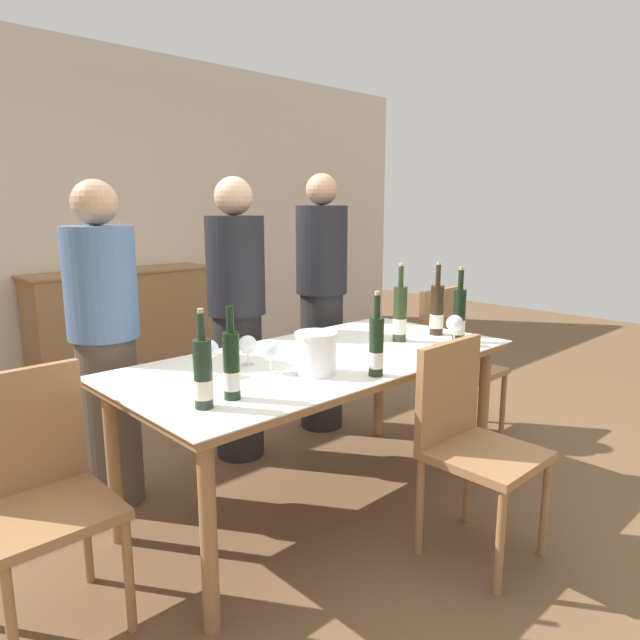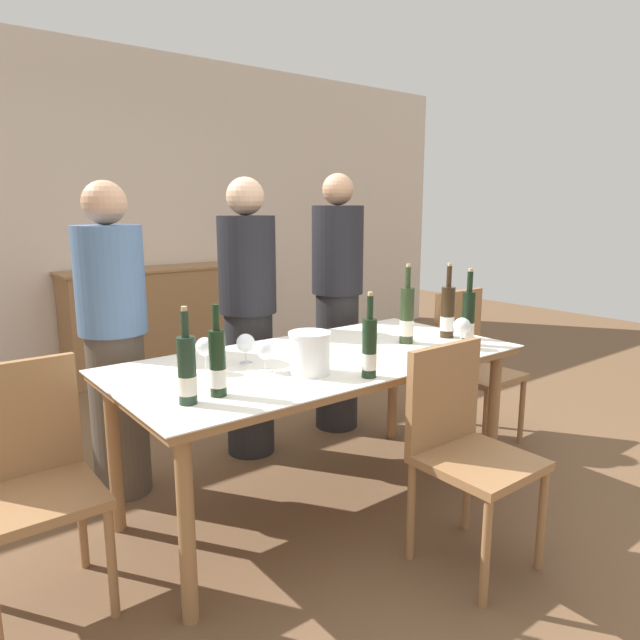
# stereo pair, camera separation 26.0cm
# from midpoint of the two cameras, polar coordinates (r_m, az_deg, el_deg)

# --- Properties ---
(ground_plane) EXTENTS (12.00, 12.00, 0.00)m
(ground_plane) POSITION_cam_midpoint_polar(r_m,az_deg,el_deg) (3.00, -2.60, -17.79)
(ground_plane) COLOR brown
(back_wall) EXTENTS (8.00, 0.10, 2.80)m
(back_wall) POSITION_cam_midpoint_polar(r_m,az_deg,el_deg) (5.32, -25.14, 9.59)
(back_wall) COLOR beige
(back_wall) RESTS_ON ground_plane
(sideboard_cabinet) EXTENTS (1.57, 0.46, 0.93)m
(sideboard_cabinet) POSITION_cam_midpoint_polar(r_m,az_deg,el_deg) (5.24, -20.36, -0.36)
(sideboard_cabinet) COLOR #996B42
(sideboard_cabinet) RESTS_ON ground_plane
(dining_table) EXTENTS (1.95, 0.94, 0.75)m
(dining_table) POSITION_cam_midpoint_polar(r_m,az_deg,el_deg) (2.74, -2.73, -5.10)
(dining_table) COLOR #996B42
(dining_table) RESTS_ON ground_plane
(ice_bucket) EXTENTS (0.18, 0.18, 0.18)m
(ice_bucket) POSITION_cam_midpoint_polar(r_m,az_deg,el_deg) (2.43, -3.45, -3.23)
(ice_bucket) COLOR white
(ice_bucket) RESTS_ON dining_table
(wine_bottle_0) EXTENTS (0.06, 0.06, 0.36)m
(wine_bottle_0) POSITION_cam_midpoint_polar(r_m,az_deg,el_deg) (2.39, 2.57, -2.80)
(wine_bottle_0) COLOR black
(wine_bottle_0) RESTS_ON dining_table
(wine_bottle_1) EXTENTS (0.07, 0.07, 0.42)m
(wine_bottle_1) POSITION_cam_midpoint_polar(r_m,az_deg,el_deg) (3.02, 5.58, 0.47)
(wine_bottle_1) COLOR #28381E
(wine_bottle_1) RESTS_ON dining_table
(wine_bottle_2) EXTENTS (0.07, 0.07, 0.40)m
(wine_bottle_2) POSITION_cam_midpoint_polar(r_m,az_deg,el_deg) (3.06, 11.42, 0.37)
(wine_bottle_2) COLOR black
(wine_bottle_2) RESTS_ON dining_table
(wine_bottle_3) EXTENTS (0.07, 0.07, 0.36)m
(wine_bottle_3) POSITION_cam_midpoint_polar(r_m,az_deg,el_deg) (2.08, -15.17, -5.35)
(wine_bottle_3) COLOR #1E3323
(wine_bottle_3) RESTS_ON dining_table
(wine_bottle_4) EXTENTS (0.06, 0.06, 0.35)m
(wine_bottle_4) POSITION_cam_midpoint_polar(r_m,az_deg,el_deg) (2.15, -12.29, -4.63)
(wine_bottle_4) COLOR black
(wine_bottle_4) RESTS_ON dining_table
(wine_bottle_5) EXTENTS (0.08, 0.08, 0.41)m
(wine_bottle_5) POSITION_cam_midpoint_polar(r_m,az_deg,el_deg) (3.21, 9.36, 0.88)
(wine_bottle_5) COLOR #332314
(wine_bottle_5) RESTS_ON dining_table
(wine_glass_0) EXTENTS (0.09, 0.09, 0.14)m
(wine_glass_0) POSITION_cam_midpoint_polar(r_m,az_deg,el_deg) (2.46, -7.99, -3.18)
(wine_glass_0) COLOR white
(wine_glass_0) RESTS_ON dining_table
(wine_glass_1) EXTENTS (0.09, 0.09, 0.14)m
(wine_glass_1) POSITION_cam_midpoint_polar(r_m,az_deg,el_deg) (2.59, -10.12, -2.54)
(wine_glass_1) COLOR white
(wine_glass_1) RESTS_ON dining_table
(wine_glass_2) EXTENTS (0.08, 0.08, 0.16)m
(wine_glass_2) POSITION_cam_midpoint_polar(r_m,az_deg,el_deg) (2.47, -14.00, -3.00)
(wine_glass_2) COLOR white
(wine_glass_2) RESTS_ON dining_table
(wine_glass_3) EXTENTS (0.09, 0.09, 0.16)m
(wine_glass_3) POSITION_cam_midpoint_polar(r_m,az_deg,el_deg) (2.98, 10.93, -0.44)
(wine_glass_3) COLOR white
(wine_glass_3) RESTS_ON dining_table
(chair_left_end) EXTENTS (0.42, 0.42, 0.91)m
(chair_left_end) POSITION_cam_midpoint_polar(r_m,az_deg,el_deg) (2.32, -29.49, -14.09)
(chair_left_end) COLOR #996B42
(chair_left_end) RESTS_ON ground_plane
(chair_near_front) EXTENTS (0.42, 0.42, 0.90)m
(chair_near_front) POSITION_cam_midpoint_polar(r_m,az_deg,el_deg) (2.49, 11.72, -11.08)
(chair_near_front) COLOR #996B42
(chair_near_front) RESTS_ON ground_plane
(chair_right_end) EXTENTS (0.42, 0.42, 0.94)m
(chair_right_end) POSITION_cam_midpoint_polar(r_m,az_deg,el_deg) (3.75, 11.19, -3.31)
(chair_right_end) COLOR #996B42
(chair_right_end) RESTS_ON ground_plane
(person_host) EXTENTS (0.33, 0.33, 1.58)m
(person_host) POSITION_cam_midpoint_polar(r_m,az_deg,el_deg) (2.96, -23.06, -2.64)
(person_host) COLOR #51473D
(person_host) RESTS_ON ground_plane
(person_guest_left) EXTENTS (0.33, 0.33, 1.62)m
(person_guest_left) POSITION_cam_midpoint_polar(r_m,az_deg,el_deg) (3.32, -10.53, -0.11)
(person_guest_left) COLOR #262628
(person_guest_left) RESTS_ON ground_plane
(person_guest_right) EXTENTS (0.33, 0.33, 1.66)m
(person_guest_right) POSITION_cam_midpoint_polar(r_m,az_deg,el_deg) (3.71, -1.84, 1.59)
(person_guest_right) COLOR #262628
(person_guest_right) RESTS_ON ground_plane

